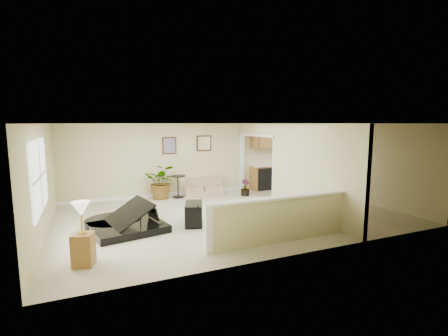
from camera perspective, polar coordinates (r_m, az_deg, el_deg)
name	(u,v)px	position (r m, az deg, el deg)	size (l,w,h in m)	color
floor	(230,215)	(9.05, 1.13, -8.21)	(9.00, 9.00, 0.00)	beige
back_wall	(196,159)	(11.56, -4.98, 1.61)	(9.00, 0.04, 2.50)	#C9C089
front_wall	(297,191)	(6.21, 12.64, -3.99)	(9.00, 0.04, 2.50)	#C9C089
left_wall	(42,182)	(8.07, -29.41, -2.10)	(0.04, 6.00, 2.50)	#C9C089
right_wall	(357,162)	(11.38, 22.27, 0.95)	(0.04, 6.00, 2.50)	#C9C089
ceiling	(231,123)	(8.69, 1.17, 7.84)	(9.00, 6.00, 0.04)	silver
kitchen_vinyl	(322,204)	(10.69, 16.80, -6.00)	(2.70, 6.00, 0.01)	tan
interior_partition	(282,166)	(9.87, 10.11, 0.26)	(0.18, 5.99, 2.50)	#C9C089
pony_half_wall	(279,219)	(6.99, 9.58, -8.75)	(3.42, 0.22, 1.00)	#C9C089
left_window	(39,176)	(7.55, -29.80, -1.22)	(0.05, 2.15, 1.45)	white
wall_art_left	(169,146)	(11.23, -9.59, 3.91)	(0.48, 0.04, 0.58)	#392415
wall_mirror	(204,143)	(11.58, -3.56, 4.37)	(0.55, 0.04, 0.55)	#392415
kitchen_cabinets	(276,166)	(12.73, 9.20, 0.39)	(2.36, 0.65, 2.33)	#946130
piano	(125,203)	(8.03, -17.06, -5.97)	(2.09, 2.11, 1.51)	black
piano_bench	(194,214)	(8.18, -5.32, -8.01)	(0.41, 0.81, 0.54)	black
loveseat	(204,187)	(11.47, -3.60, -3.30)	(1.50, 1.06, 0.75)	tan
accent_table	(178,183)	(11.09, -8.10, -2.71)	(0.52, 0.52, 0.76)	black
palm_plant	(162,182)	(10.98, -10.85, -2.40)	(1.32, 1.25, 1.17)	black
small_plant	(245,189)	(11.32, 3.74, -3.68)	(0.32, 0.32, 0.57)	black
lamp_stand	(83,239)	(6.35, -23.59, -11.33)	(0.43, 0.43, 1.16)	#946130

